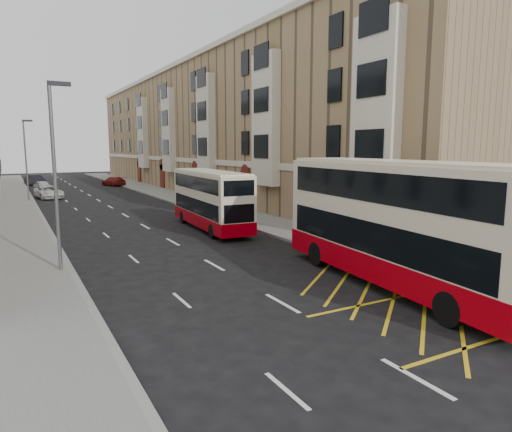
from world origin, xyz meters
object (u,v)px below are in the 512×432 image
street_lamp_near (55,166)px  street_lamp_far (26,156)px  double_decker_front (398,224)px  car_dark (35,180)px  double_decker_rear (210,200)px  white_van (49,192)px  pedestrian_near (456,263)px  car_red (114,181)px  car_silver (43,186)px  pedestrian_far (376,245)px

street_lamp_near → street_lamp_far: bearing=90.0°
double_decker_front → car_dark: (-9.65, 60.06, -1.74)m
double_decker_rear → white_van: (-7.96, 25.52, -1.31)m
pedestrian_near → street_lamp_near: bearing=-47.9°
street_lamp_near → car_red: street_lamp_near is taller
street_lamp_far → car_red: size_ratio=1.76×
street_lamp_near → double_decker_front: size_ratio=0.64×
double_decker_front → car_silver: (-9.38, 48.85, -1.80)m
car_silver → double_decker_rear: bearing=-85.3°
double_decker_front → white_van: (-9.35, 40.81, -1.83)m
double_decker_rear → car_silver: (-7.98, 33.56, -1.28)m
pedestrian_near → white_van: pedestrian_near is taller
pedestrian_far → car_silver: (-10.73, 46.26, -0.30)m
street_lamp_near → pedestrian_near: 16.68m
pedestrian_near → car_silver: size_ratio=0.44×
double_decker_front → car_dark: 60.85m
double_decker_front → pedestrian_near: (1.58, -1.48, -1.45)m
street_lamp_far → car_dark: street_lamp_far is taller
car_red → car_dark: bearing=-46.9°
street_lamp_far → double_decker_rear: street_lamp_far is taller
pedestrian_far → pedestrian_near: bearing=130.5°
car_silver → car_dark: 11.21m
pedestrian_far → white_van: (-10.70, 38.21, -0.33)m
street_lamp_near → white_van: 32.67m
white_van → car_dark: (-0.30, 19.25, 0.09)m
car_silver → pedestrian_far: bearing=-85.6°
street_lamp_far → car_dark: (1.70, 21.62, -3.87)m
double_decker_rear → car_silver: size_ratio=2.39×
pedestrian_near → double_decker_rear: bearing=-90.3°
double_decker_rear → white_van: bearing=110.7°
double_decker_rear → car_red: bearing=91.1°
double_decker_rear → car_red: 39.15m
pedestrian_near → car_red: size_ratio=0.40×
white_van → car_silver: 8.04m
white_van → car_silver: size_ratio=1.18×
street_lamp_far → double_decker_front: 40.13m
street_lamp_far → pedestrian_near: (12.93, -39.92, -3.58)m
double_decker_front → car_dark: bearing=104.9°
double_decker_front → pedestrian_near: size_ratio=6.92×
street_lamp_near → pedestrian_far: street_lamp_near is taller
street_lamp_near → double_decker_rear: size_ratio=0.81×
car_dark → double_decker_front: bearing=-97.0°
double_decker_front → street_lamp_far: bearing=112.2°
street_lamp_far → double_decker_front: size_ratio=0.64×
street_lamp_near → car_silver: (1.98, 40.41, -3.93)m
pedestrian_far → car_dark: bearing=-41.9°
street_lamp_far → car_red: 20.08m
double_decker_rear → pedestrian_near: double_decker_rear is taller
pedestrian_far → white_van: 39.69m
car_dark → pedestrian_near: bearing=-95.8°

